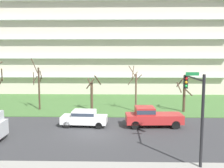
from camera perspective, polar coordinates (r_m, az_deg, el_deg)
ground at (r=22.44m, az=-4.21°, el=-11.33°), size 160.00×160.00×0.00m
grass_lawn_strip at (r=35.98m, az=-2.06°, el=-4.41°), size 80.00×16.00×0.08m
apartment_building at (r=49.32m, az=-1.14°, el=9.80°), size 42.65×12.85×19.33m
tree_left at (r=32.59m, az=-16.39°, el=-0.41°), size 1.31×1.50×6.52m
tree_center at (r=30.82m, az=-4.56°, el=-2.22°), size 1.92×1.91×4.56m
tree_right at (r=30.46m, az=5.36°, el=-1.11°), size 1.78×1.99×5.66m
tree_far_right at (r=31.33m, az=16.06°, el=-1.81°), size 1.83×1.85×4.67m
sedan_white_near_left at (r=24.72m, az=-6.35°, el=-7.57°), size 4.50×2.06×1.57m
pickup_red_center_left at (r=24.68m, az=8.97°, el=-7.29°), size 5.49×2.25×1.95m
traffic_signal_mast at (r=17.15m, az=18.44°, el=-3.72°), size 0.90×4.31×5.79m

